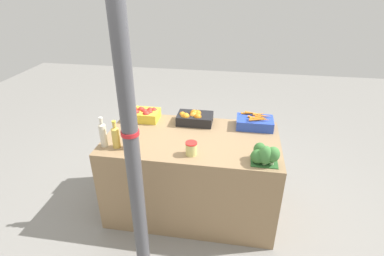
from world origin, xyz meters
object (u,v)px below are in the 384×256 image
apple_crate (142,114)px  carrot_crate (255,122)px  pickle_jar (191,148)px  orange_crate (194,118)px  juice_bottle_golden (116,136)px  broccoli_pile (264,155)px  juice_bottle_cloudy (103,134)px  juice_bottle_amber (127,138)px  support_pole (132,148)px

apple_crate → carrot_crate: (1.18, 0.00, -0.00)m
pickle_jar → orange_crate: bearing=96.6°
carrot_crate → juice_bottle_golden: bearing=-154.5°
apple_crate → broccoli_pile: 1.39m
apple_crate → carrot_crate: size_ratio=1.00×
juice_bottle_golden → juice_bottle_cloudy: bearing=180.0°
juice_bottle_golden → juice_bottle_amber: juice_bottle_golden is taller
juice_bottle_golden → juice_bottle_amber: (0.11, 0.00, -0.01)m
apple_crate → juice_bottle_golden: bearing=-95.6°
apple_crate → juice_bottle_cloudy: bearing=-106.5°
support_pole → broccoli_pile: support_pole is taller
orange_crate → juice_bottle_cloudy: size_ratio=1.26×
broccoli_pile → juice_bottle_amber: size_ratio=0.89×
support_pole → orange_crate: support_pole is taller
support_pole → juice_bottle_golden: (-0.34, 0.50, -0.22)m
pickle_jar → juice_bottle_golden: bearing=178.7°
carrot_crate → juice_bottle_cloudy: 1.47m
apple_crate → orange_crate: (0.55, -0.00, -0.00)m
apple_crate → carrot_crate: 1.18m
juice_bottle_amber → pickle_jar: 0.58m
juice_bottle_cloudy → orange_crate: bearing=38.7°
apple_crate → juice_bottle_amber: bearing=-85.2°
orange_crate → broccoli_pile: 0.93m
apple_crate → juice_bottle_cloudy: 0.61m
broccoli_pile → support_pole: bearing=-154.8°
orange_crate → pickle_jar: 0.60m
juice_bottle_amber → apple_crate: bearing=94.8°
apple_crate → pickle_jar: apple_crate is taller
juice_bottle_cloudy → pickle_jar: 0.80m
support_pole → broccoli_pile: size_ratio=10.35×
juice_bottle_cloudy → juice_bottle_amber: bearing=0.0°
juice_bottle_golden → apple_crate: bearing=84.4°
orange_crate → carrot_crate: size_ratio=1.00×
orange_crate → juice_bottle_golden: bearing=-136.4°
support_pole → juice_bottle_amber: bearing=115.6°
juice_bottle_golden → orange_crate: bearing=43.6°
broccoli_pile → juice_bottle_golden: juice_bottle_golden is taller
orange_crate → juice_bottle_amber: bearing=-130.9°
broccoli_pile → juice_bottle_amber: bearing=177.4°
broccoli_pile → juice_bottle_golden: 1.29m
juice_bottle_golden → pickle_jar: size_ratio=2.19×
support_pole → juice_bottle_golden: bearing=124.6°
apple_crate → juice_bottle_amber: 0.59m
broccoli_pile → pickle_jar: bearing=176.4°
support_pole → juice_bottle_cloudy: 0.71m
carrot_crate → broccoli_pile: broccoli_pile is taller
apple_crate → broccoli_pile: size_ratio=1.58×
juice_bottle_cloudy → juice_bottle_golden: 0.12m
juice_bottle_cloudy → juice_bottle_golden: size_ratio=1.09×
juice_bottle_cloudy → juice_bottle_amber: juice_bottle_cloudy is taller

